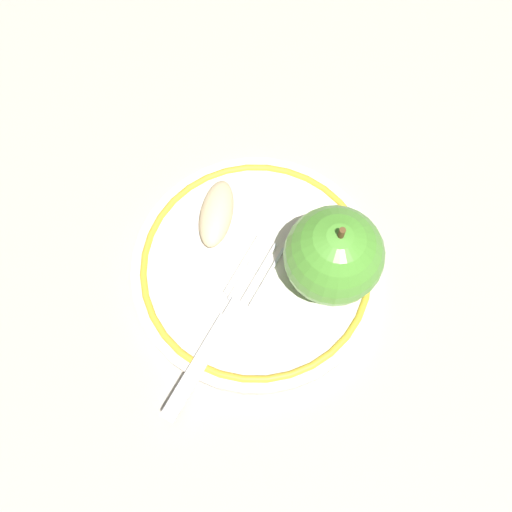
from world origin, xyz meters
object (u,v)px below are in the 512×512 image
Objects in this scene: plate at (256,268)px; fork at (219,331)px; apple_red_whole at (334,256)px; apple_slice_front at (221,212)px.

fork is at bearing -145.09° from plate.
plate is 2.40× the size of apple_red_whole.
fork reaches higher than plate.
apple_red_whole is 0.59× the size of fork.
fork is (-0.10, -0.00, -0.04)m from apple_red_whole.
plate is 3.36× the size of apple_slice_front.
plate is 0.07m from fork.
apple_red_whole reaches higher than fork.
fork is at bearing -178.44° from apple_red_whole.
fork is at bearing -170.71° from apple_slice_front.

